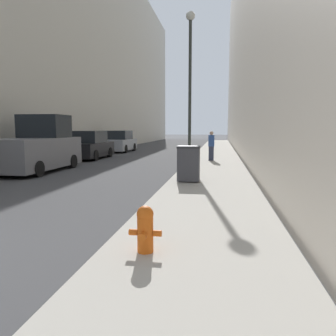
{
  "coord_description": "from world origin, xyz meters",
  "views": [
    {
      "loc": [
        5.5,
        -2.56,
        1.87
      ],
      "look_at": [
        2.04,
        19.16,
        -0.78
      ],
      "focal_mm": 35.0,
      "sensor_mm": 36.0,
      "label": 1
    }
  ],
  "objects_px": {
    "fire_hydrant": "(145,228)",
    "pickup_truck": "(37,148)",
    "trash_bin": "(189,163)",
    "pedestrian_on_sidewalk": "(211,146)",
    "parked_sedan_near": "(90,146)",
    "lamppost": "(190,77)",
    "parked_sedan_far": "(120,142)"
  },
  "relations": [
    {
      "from": "trash_bin",
      "to": "parked_sedan_near",
      "type": "relative_size",
      "value": 0.28
    },
    {
      "from": "trash_bin",
      "to": "parked_sedan_near",
      "type": "height_order",
      "value": "parked_sedan_near"
    },
    {
      "from": "fire_hydrant",
      "to": "pedestrian_on_sidewalk",
      "type": "height_order",
      "value": "pedestrian_on_sidewalk"
    },
    {
      "from": "parked_sedan_far",
      "to": "trash_bin",
      "type": "bearing_deg",
      "value": -64.89
    },
    {
      "from": "fire_hydrant",
      "to": "pickup_truck",
      "type": "xyz_separation_m",
      "value": [
        -6.93,
        8.94,
        0.54
      ]
    },
    {
      "from": "trash_bin",
      "to": "parked_sedan_near",
      "type": "bearing_deg",
      "value": 128.94
    },
    {
      "from": "lamppost",
      "to": "pedestrian_on_sidewalk",
      "type": "height_order",
      "value": "lamppost"
    },
    {
      "from": "pickup_truck",
      "to": "parked_sedan_far",
      "type": "height_order",
      "value": "pickup_truck"
    },
    {
      "from": "lamppost",
      "to": "parked_sedan_near",
      "type": "distance_m",
      "value": 8.63
    },
    {
      "from": "fire_hydrant",
      "to": "pickup_truck",
      "type": "height_order",
      "value": "pickup_truck"
    },
    {
      "from": "lamppost",
      "to": "parked_sedan_near",
      "type": "xyz_separation_m",
      "value": [
        -6.63,
        4.36,
        -3.39
      ]
    },
    {
      "from": "fire_hydrant",
      "to": "lamppost",
      "type": "xyz_separation_m",
      "value": [
        -0.36,
        10.63,
        3.7
      ]
    },
    {
      "from": "fire_hydrant",
      "to": "pickup_truck",
      "type": "bearing_deg",
      "value": 127.78
    },
    {
      "from": "fire_hydrant",
      "to": "pickup_truck",
      "type": "distance_m",
      "value": 11.32
    },
    {
      "from": "lamppost",
      "to": "trash_bin",
      "type": "bearing_deg",
      "value": -85.02
    },
    {
      "from": "parked_sedan_near",
      "to": "pedestrian_on_sidewalk",
      "type": "bearing_deg",
      "value": -9.96
    },
    {
      "from": "trash_bin",
      "to": "fire_hydrant",
      "type": "bearing_deg",
      "value": -90.09
    },
    {
      "from": "parked_sedan_far",
      "to": "pedestrian_on_sidewalk",
      "type": "relative_size",
      "value": 2.67
    },
    {
      "from": "trash_bin",
      "to": "parked_sedan_near",
      "type": "xyz_separation_m",
      "value": [
        -7.01,
        8.67,
        0.05
      ]
    },
    {
      "from": "parked_sedan_near",
      "to": "pedestrian_on_sidewalk",
      "type": "xyz_separation_m",
      "value": [
        7.55,
        -1.32,
        0.15
      ]
    },
    {
      "from": "pedestrian_on_sidewalk",
      "to": "trash_bin",
      "type": "bearing_deg",
      "value": -94.21
    },
    {
      "from": "pedestrian_on_sidewalk",
      "to": "parked_sedan_near",
      "type": "bearing_deg",
      "value": 170.04
    },
    {
      "from": "lamppost",
      "to": "fire_hydrant",
      "type": "bearing_deg",
      "value": -88.03
    },
    {
      "from": "trash_bin",
      "to": "pedestrian_on_sidewalk",
      "type": "height_order",
      "value": "pedestrian_on_sidewalk"
    },
    {
      "from": "trash_bin",
      "to": "pickup_truck",
      "type": "bearing_deg",
      "value": 159.32
    },
    {
      "from": "pickup_truck",
      "to": "parked_sedan_far",
      "type": "distance_m",
      "value": 12.37
    },
    {
      "from": "lamppost",
      "to": "pedestrian_on_sidewalk",
      "type": "bearing_deg",
      "value": 73.25
    },
    {
      "from": "fire_hydrant",
      "to": "parked_sedan_far",
      "type": "bearing_deg",
      "value": 108.22
    },
    {
      "from": "pickup_truck",
      "to": "parked_sedan_near",
      "type": "bearing_deg",
      "value": 90.61
    },
    {
      "from": "trash_bin",
      "to": "pedestrian_on_sidewalk",
      "type": "xyz_separation_m",
      "value": [
        0.54,
        7.35,
        0.2
      ]
    },
    {
      "from": "parked_sedan_far",
      "to": "pedestrian_on_sidewalk",
      "type": "bearing_deg",
      "value": -45.29
    },
    {
      "from": "pickup_truck",
      "to": "lamppost",
      "type": "bearing_deg",
      "value": 14.4
    }
  ]
}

